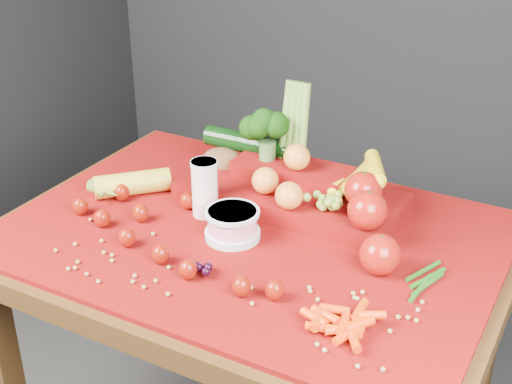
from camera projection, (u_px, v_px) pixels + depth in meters
The scene contains 12 objects.
table at pixel (252, 272), 1.61m from camera, with size 1.10×0.80×0.75m.
red_cloth at pixel (252, 234), 1.56m from camera, with size 1.05×0.75×0.01m, color #780E04.
milk_glass at pixel (205, 186), 1.60m from camera, with size 0.06×0.06×0.13m.
yogurt_bowl at pixel (232, 223), 1.52m from camera, with size 0.12×0.12×0.07m.
strawberry_scatter at pixel (159, 233), 1.51m from camera, with size 0.58×0.28×0.05m.
dark_grape_cluster at pixel (199, 267), 1.41m from camera, with size 0.06×0.05×0.03m, color black, non-canonical shape.
soybean_scatter at pixel (202, 274), 1.40m from camera, with size 0.84×0.24×0.01m, color #A69047, non-canonical shape.
corn_ear at pixel (114, 189), 1.70m from camera, with size 0.25×0.26×0.06m.
potato at pixel (223, 164), 1.78m from camera, with size 0.12×0.09×0.08m, color brown.
baby_carrot_pile at pixel (344, 320), 1.25m from camera, with size 0.17×0.17×0.03m, color #E13A07, non-canonical shape.
green_bean_pile at pixel (423, 280), 1.39m from camera, with size 0.14×0.12×0.01m, color #1E5212, non-canonical shape.
produce_mound at pixel (303, 185), 1.63m from camera, with size 0.60×0.36×0.27m.
Camera 1 is at (0.66, -1.18, 1.55)m, focal length 50.00 mm.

